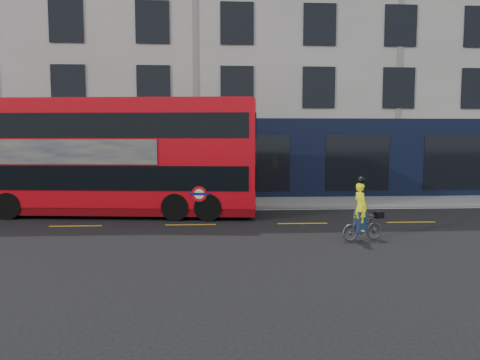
{
  "coord_description": "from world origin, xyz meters",
  "views": [
    {
      "loc": [
        0.75,
        -14.89,
        3.13
      ],
      "look_at": [
        1.77,
        1.76,
        1.56
      ],
      "focal_mm": 35.0,
      "sensor_mm": 36.0,
      "label": 1
    }
  ],
  "objects": [
    {
      "name": "pavement",
      "position": [
        0.0,
        6.5,
        0.06
      ],
      "size": [
        60.0,
        3.0,
        0.12
      ],
      "primitive_type": "cube",
      "color": "gray",
      "rests_on": "ground"
    },
    {
      "name": "building_terrace",
      "position": [
        0.0,
        12.94,
        7.49
      ],
      "size": [
        50.0,
        10.07,
        15.0
      ],
      "color": "beige",
      "rests_on": "ground"
    },
    {
      "name": "ground",
      "position": [
        0.0,
        0.0,
        0.0
      ],
      "size": [
        120.0,
        120.0,
        0.0
      ],
      "primitive_type": "plane",
      "color": "black",
      "rests_on": "ground"
    },
    {
      "name": "cyclist",
      "position": [
        5.23,
        -1.33,
        0.66
      ],
      "size": [
        1.41,
        0.73,
        1.93
      ],
      "rotation": [
        0.0,
        0.0,
        0.27
      ],
      "color": "#4E5054",
      "rests_on": "ground"
    },
    {
      "name": "bus",
      "position": [
        -3.08,
        3.79,
        2.33
      ],
      "size": [
        11.48,
        3.75,
        4.55
      ],
      "rotation": [
        0.0,
        0.0,
        -0.11
      ],
      "color": "red",
      "rests_on": "ground"
    },
    {
      "name": "kerb",
      "position": [
        0.0,
        5.0,
        0.07
      ],
      "size": [
        60.0,
        0.12,
        0.13
      ],
      "primitive_type": "cube",
      "color": "gray",
      "rests_on": "ground"
    },
    {
      "name": "road_edge_line",
      "position": [
        0.0,
        4.7,
        0.0
      ],
      "size": [
        58.0,
        0.1,
        0.01
      ],
      "primitive_type": "cube",
      "color": "silver",
      "rests_on": "ground"
    },
    {
      "name": "lane_dashes",
      "position": [
        0.0,
        1.5,
        0.0
      ],
      "size": [
        58.0,
        0.12,
        0.01
      ],
      "primitive_type": null,
      "color": "gold",
      "rests_on": "ground"
    }
  ]
}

